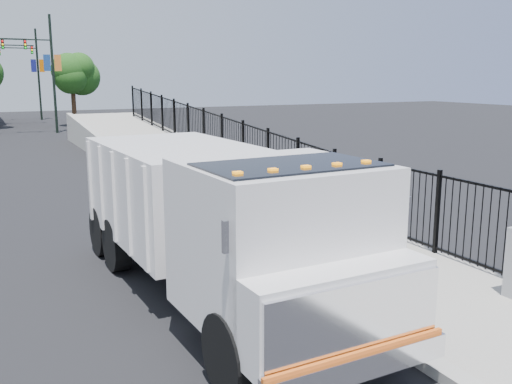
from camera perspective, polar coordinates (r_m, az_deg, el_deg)
name	(u,v)px	position (r m, az deg, el deg)	size (l,w,h in m)	color
ground	(295,283)	(11.21, 3.93, -9.09)	(120.00, 120.00, 0.00)	black
sidewalk	(446,299)	(10.83, 18.44, -10.11)	(3.55, 12.00, 0.12)	#9E998E
curb	(357,318)	(9.64, 10.06, -12.29)	(0.30, 12.00, 0.16)	#ADAAA3
ramp	(159,164)	(26.43, -9.63, 2.82)	(3.95, 24.00, 1.70)	#9E998E
iron_fence	(222,153)	(23.04, -3.41, 3.95)	(0.10, 28.00, 1.80)	black
truck	(217,214)	(9.91, -3.87, -2.24)	(3.00, 8.34, 2.82)	black
worker	(341,238)	(10.72, 8.50, -4.61)	(0.63, 0.41, 1.73)	maroon
debris	(334,244)	(13.18, 7.81, -5.19)	(0.43, 0.43, 0.11)	silver
light_pole_1	(48,69)	(42.25, -20.06, 11.46)	(3.78, 0.22, 8.00)	black
light_pole_3	(35,71)	(55.40, -21.27, 11.24)	(3.78, 0.22, 8.00)	black
tree_1	(72,75)	(47.88, -17.92, 11.03)	(2.67, 2.67, 5.34)	#382314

